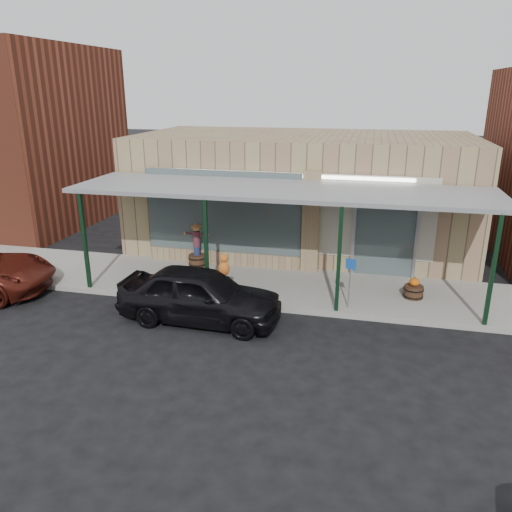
% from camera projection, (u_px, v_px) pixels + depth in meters
% --- Properties ---
extents(ground, '(120.00, 120.00, 0.00)m').
position_uv_depth(ground, '(252.00, 346.00, 11.78)').
color(ground, black).
rests_on(ground, ground).
extents(sidewalk, '(40.00, 3.20, 0.15)m').
position_uv_depth(sidewalk, '(280.00, 287.00, 15.08)').
color(sidewalk, gray).
rests_on(sidewalk, ground).
extents(storefront, '(12.00, 6.25, 4.20)m').
position_uv_depth(storefront, '(303.00, 192.00, 18.65)').
color(storefront, '#928459').
rests_on(storefront, ground).
extents(awning, '(12.00, 3.00, 3.04)m').
position_uv_depth(awning, '(281.00, 192.00, 14.11)').
color(awning, slate).
rests_on(awning, ground).
extents(block_buildings_near, '(61.00, 8.00, 8.00)m').
position_uv_depth(block_buildings_near, '(361.00, 145.00, 18.64)').
color(block_buildings_near, brown).
rests_on(block_buildings_near, ground).
extents(barrel_scarecrow, '(0.89, 0.70, 1.48)m').
position_uv_depth(barrel_scarecrow, '(197.00, 251.00, 16.55)').
color(barrel_scarecrow, '#472A1C').
rests_on(barrel_scarecrow, sidewalk).
extents(barrel_pumpkin, '(0.71, 0.71, 0.63)m').
position_uv_depth(barrel_pumpkin, '(414.00, 290.00, 14.07)').
color(barrel_pumpkin, '#472A1C').
rests_on(barrel_pumpkin, sidewalk).
extents(handicap_sign, '(0.27, 0.13, 1.39)m').
position_uv_depth(handicap_sign, '(350.00, 277.00, 13.22)').
color(handicap_sign, gray).
rests_on(handicap_sign, sidewalk).
extents(parked_sedan, '(4.30, 2.02, 1.57)m').
position_uv_depth(parked_sedan, '(200.00, 295.00, 12.88)').
color(parked_sedan, black).
rests_on(parked_sedan, ground).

